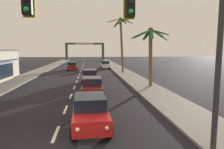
# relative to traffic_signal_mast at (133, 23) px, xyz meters

# --- Properties ---
(sidewalk_right) EXTENTS (3.20, 110.00, 0.14)m
(sidewalk_right) POSITION_rel_traffic_signal_mast_xyz_m (4.56, 20.07, -4.98)
(sidewalk_right) COLOR gray
(sidewalk_right) RESTS_ON ground
(sidewalk_left) EXTENTS (3.20, 110.00, 0.14)m
(sidewalk_left) POSITION_rel_traffic_signal_mast_xyz_m (-11.04, 20.07, -4.98)
(sidewalk_left) COLOR gray
(sidewalk_left) RESTS_ON ground
(lane_markings) EXTENTS (4.28, 87.76, 0.01)m
(lane_markings) POSITION_rel_traffic_signal_mast_xyz_m (-2.80, 19.86, -5.04)
(lane_markings) COLOR silver
(lane_markings) RESTS_ON ground
(traffic_signal_mast) EXTENTS (10.79, 0.41, 7.00)m
(traffic_signal_mast) POSITION_rel_traffic_signal_mast_xyz_m (0.00, 0.00, 0.00)
(traffic_signal_mast) COLOR #2D2D33
(traffic_signal_mast) RESTS_ON ground
(sedan_lead_at_stop_bar) EXTENTS (2.08, 4.50, 1.68)m
(sedan_lead_at_stop_bar) POSITION_rel_traffic_signal_mast_xyz_m (-1.55, 3.24, -4.19)
(sedan_lead_at_stop_bar) COLOR red
(sedan_lead_at_stop_bar) RESTS_ON ground
(sedan_third_in_queue) EXTENTS (1.97, 4.46, 1.68)m
(sedan_third_in_queue) POSITION_rel_traffic_signal_mast_xyz_m (-1.35, 10.35, -4.19)
(sedan_third_in_queue) COLOR maroon
(sedan_third_in_queue) RESTS_ON ground
(sedan_fifth_in_queue) EXTENTS (1.97, 4.46, 1.68)m
(sedan_fifth_in_queue) POSITION_rel_traffic_signal_mast_xyz_m (-1.51, 17.46, -4.19)
(sedan_fifth_in_queue) COLOR red
(sedan_fifth_in_queue) RESTS_ON ground
(sedan_oncoming_far) EXTENTS (2.10, 4.51, 1.68)m
(sedan_oncoming_far) POSITION_rel_traffic_signal_mast_xyz_m (-4.98, 33.73, -4.19)
(sedan_oncoming_far) COLOR maroon
(sedan_oncoming_far) RESTS_ON ground
(sedan_parked_nearest_kerb) EXTENTS (2.07, 4.50, 1.68)m
(sedan_parked_nearest_kerb) POSITION_rel_traffic_signal_mast_xyz_m (1.86, 36.67, -4.19)
(sedan_parked_nearest_kerb) COLOR silver
(sedan_parked_nearest_kerb) RESTS_ON ground
(palm_right_second) EXTENTS (4.48, 4.24, 6.47)m
(palm_right_second) POSITION_rel_traffic_signal_mast_xyz_m (5.00, 14.11, -0.38)
(palm_right_second) COLOR brown
(palm_right_second) RESTS_ON ground
(palm_right_third) EXTENTS (4.88, 4.40, 9.62)m
(palm_right_third) POSITION_rel_traffic_signal_mast_xyz_m (4.02, 27.93, 1.54)
(palm_right_third) COLOR brown
(palm_right_third) RESTS_ON ground
(town_gateway_arch) EXTENTS (14.95, 0.90, 6.79)m
(town_gateway_arch) POSITION_rel_traffic_signal_mast_xyz_m (-3.24, 72.58, -0.64)
(town_gateway_arch) COLOR #423D38
(town_gateway_arch) RESTS_ON ground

